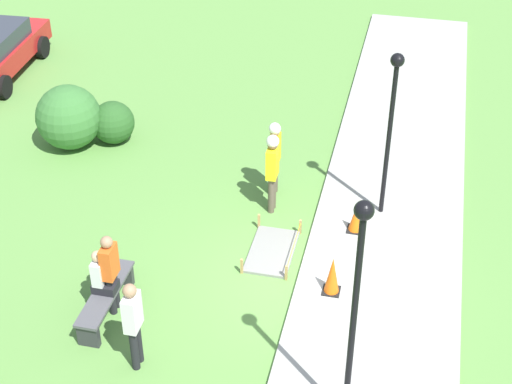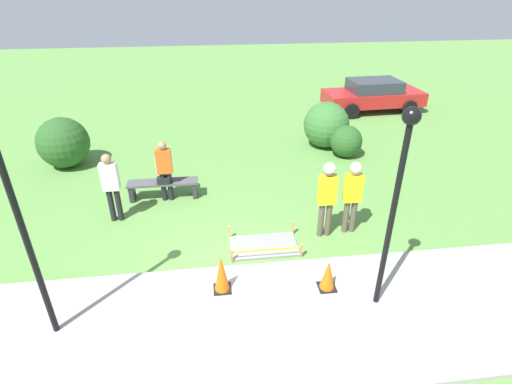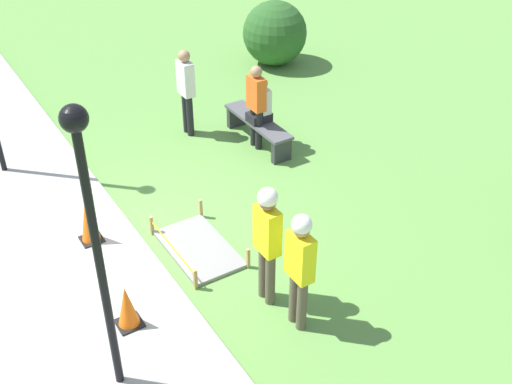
% 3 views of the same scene
% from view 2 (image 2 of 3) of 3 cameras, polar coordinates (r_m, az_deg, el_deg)
% --- Properties ---
extents(ground_plane, '(60.00, 60.00, 0.00)m').
position_cam_2_polar(ground_plane, '(8.63, -3.65, -10.95)').
color(ground_plane, '#5B8E42').
extents(sidewalk, '(28.00, 3.14, 0.10)m').
position_cam_2_polar(sidewalk, '(7.46, -2.77, -18.35)').
color(sidewalk, '#9E9E99').
rests_on(sidewalk, ground_plane).
extents(wet_concrete_patch, '(1.58, 0.95, 0.35)m').
position_cam_2_polar(wet_concrete_patch, '(9.20, 1.13, -7.72)').
color(wet_concrete_patch, gray).
rests_on(wet_concrete_patch, ground_plane).
extents(traffic_cone_near_patch, '(0.34, 0.34, 0.81)m').
position_cam_2_polar(traffic_cone_near_patch, '(7.77, -4.95, -11.50)').
color(traffic_cone_near_patch, black).
rests_on(traffic_cone_near_patch, sidewalk).
extents(traffic_cone_far_patch, '(0.34, 0.34, 0.65)m').
position_cam_2_polar(traffic_cone_far_patch, '(7.96, 10.25, -11.57)').
color(traffic_cone_far_patch, black).
rests_on(traffic_cone_far_patch, sidewalk).
extents(park_bench, '(1.91, 0.44, 0.51)m').
position_cam_2_polar(park_bench, '(11.27, -13.12, 0.82)').
color(park_bench, '#2D2D33').
rests_on(park_bench, ground_plane).
extents(person_seated_on_bench, '(0.36, 0.44, 0.89)m').
position_cam_2_polar(person_seated_on_bench, '(11.09, -13.14, 3.22)').
color(person_seated_on_bench, black).
rests_on(person_seated_on_bench, park_bench).
extents(worker_supervisor, '(0.40, 0.27, 1.90)m').
position_cam_2_polar(worker_supervisor, '(9.17, 10.15, -0.11)').
color(worker_supervisor, brown).
rests_on(worker_supervisor, ground_plane).
extents(worker_assistant, '(0.40, 0.26, 1.83)m').
position_cam_2_polar(worker_assistant, '(9.46, 13.67, 0.11)').
color(worker_assistant, brown).
rests_on(worker_assistant, ground_plane).
extents(bystander_in_orange_shirt, '(0.40, 0.23, 1.72)m').
position_cam_2_polar(bystander_in_orange_shirt, '(10.90, -12.93, 3.41)').
color(bystander_in_orange_shirt, black).
rests_on(bystander_in_orange_shirt, ground_plane).
extents(bystander_in_gray_shirt, '(0.40, 0.24, 1.81)m').
position_cam_2_polar(bystander_in_gray_shirt, '(10.28, -20.01, 1.12)').
color(bystander_in_gray_shirt, black).
rests_on(bystander_in_gray_shirt, ground_plane).
extents(lamppost_near, '(0.28, 0.28, 3.74)m').
position_cam_2_polar(lamppost_near, '(6.71, 19.65, 0.92)').
color(lamppost_near, black).
rests_on(lamppost_near, sidewalk).
extents(lamppost_far, '(0.28, 0.28, 4.20)m').
position_cam_2_polar(lamppost_far, '(6.57, -31.71, 0.02)').
color(lamppost_far, black).
rests_on(lamppost_far, sidewalk).
extents(parked_car_red, '(4.42, 2.18, 1.39)m').
position_cam_2_polar(parked_car_red, '(19.08, 16.40, 13.17)').
color(parked_car_red, red).
rests_on(parked_car_red, ground_plane).
extents(shrub_rounded_near, '(1.60, 1.60, 1.60)m').
position_cam_2_polar(shrub_rounded_near, '(14.10, -25.83, 6.35)').
color(shrub_rounded_near, '#285623').
rests_on(shrub_rounded_near, ground_plane).
extents(shrub_rounded_mid, '(1.60, 1.60, 1.60)m').
position_cam_2_polar(shrub_rounded_mid, '(14.51, 10.02, 9.43)').
color(shrub_rounded_mid, '#387033').
rests_on(shrub_rounded_mid, ground_plane).
extents(shrub_rounded_far, '(1.07, 1.07, 1.07)m').
position_cam_2_polar(shrub_rounded_far, '(13.88, 12.75, 7.08)').
color(shrub_rounded_far, '#285623').
rests_on(shrub_rounded_far, ground_plane).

